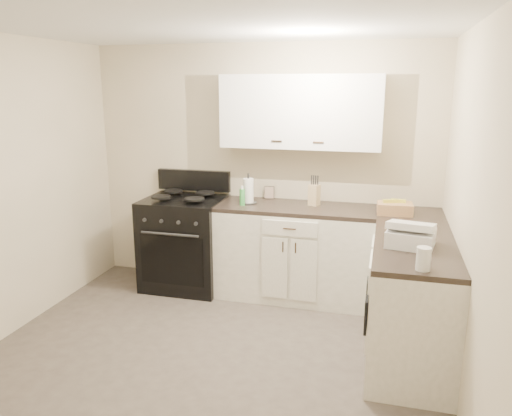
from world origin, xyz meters
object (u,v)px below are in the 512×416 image
(knife_block, at_px, (314,195))
(paper_towel, at_px, (248,191))
(stove, at_px, (185,244))
(wicker_basket, at_px, (395,208))
(countertop_grill, at_px, (411,238))

(knife_block, relative_size, paper_towel, 0.83)
(knife_block, bearing_deg, stove, -152.22)
(stove, height_order, knife_block, knife_block)
(knife_block, xyz_separation_m, wicker_basket, (0.76, -0.15, -0.05))
(paper_towel, height_order, wicker_basket, paper_towel)
(wicker_basket, bearing_deg, countertop_grill, -83.38)
(paper_towel, bearing_deg, countertop_grill, -33.41)
(knife_block, relative_size, wicker_basket, 0.66)
(paper_towel, distance_m, wicker_basket, 1.42)
(stove, bearing_deg, paper_towel, 2.44)
(stove, relative_size, wicker_basket, 3.14)
(knife_block, bearing_deg, paper_towel, -150.07)
(knife_block, distance_m, paper_towel, 0.65)
(stove, height_order, countertop_grill, countertop_grill)
(knife_block, distance_m, wicker_basket, 0.78)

